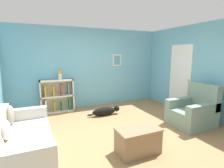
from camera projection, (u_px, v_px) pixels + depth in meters
ground_plane at (119, 131)px, 4.04m from camera, size 14.00×14.00×0.00m
wall_back at (89, 68)px, 5.84m from camera, size 5.60×0.13×2.60m
wall_right at (201, 71)px, 4.87m from camera, size 0.16×5.00×2.60m
couch at (20, 144)px, 2.86m from camera, size 0.86×1.88×0.80m
bookshelf at (57, 96)px, 5.35m from camera, size 0.98×0.30×1.00m
recliner_chair at (193, 111)px, 4.35m from camera, size 0.95×0.84×1.04m
coffee_table at (138, 140)px, 3.14m from camera, size 0.78×0.46×0.46m
dog at (105, 111)px, 5.07m from camera, size 0.99×0.22×0.24m
vase at (60, 74)px, 5.26m from camera, size 0.14×0.14×0.31m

